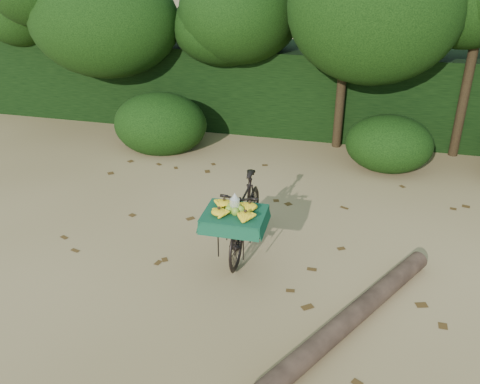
# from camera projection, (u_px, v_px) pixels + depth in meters

# --- Properties ---
(ground) EXTENTS (80.00, 80.00, 0.00)m
(ground) POSITION_uv_depth(u_px,v_px,m) (258.00, 295.00, 6.14)
(ground) COLOR tan
(ground) RESTS_ON ground
(vendor_bicycle) EXTENTS (0.76, 1.79, 1.05)m
(vendor_bicycle) POSITION_uv_depth(u_px,v_px,m) (245.00, 215.00, 6.84)
(vendor_bicycle) COLOR black
(vendor_bicycle) RESTS_ON ground
(fallen_log) EXTENTS (1.79, 2.89, 0.23)m
(fallen_log) POSITION_uv_depth(u_px,v_px,m) (350.00, 318.00, 5.59)
(fallen_log) COLOR brown
(fallen_log) RESTS_ON ground
(hedge_backdrop) EXTENTS (26.00, 1.80, 1.80)m
(hedge_backdrop) POSITION_uv_depth(u_px,v_px,m) (321.00, 89.00, 11.21)
(hedge_backdrop) COLOR black
(hedge_backdrop) RESTS_ON ground
(tree_row) EXTENTS (14.50, 2.00, 4.00)m
(tree_row) POSITION_uv_depth(u_px,v_px,m) (288.00, 43.00, 10.17)
(tree_row) COLOR black
(tree_row) RESTS_ON ground
(bush_clumps) EXTENTS (8.80, 1.70, 0.90)m
(bush_clumps) POSITION_uv_depth(u_px,v_px,m) (334.00, 142.00, 9.56)
(bush_clumps) COLOR black
(bush_clumps) RESTS_ON ground
(leaf_litter) EXTENTS (7.00, 7.30, 0.01)m
(leaf_litter) POSITION_uv_depth(u_px,v_px,m) (268.00, 265.00, 6.70)
(leaf_litter) COLOR #482F13
(leaf_litter) RESTS_ON ground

